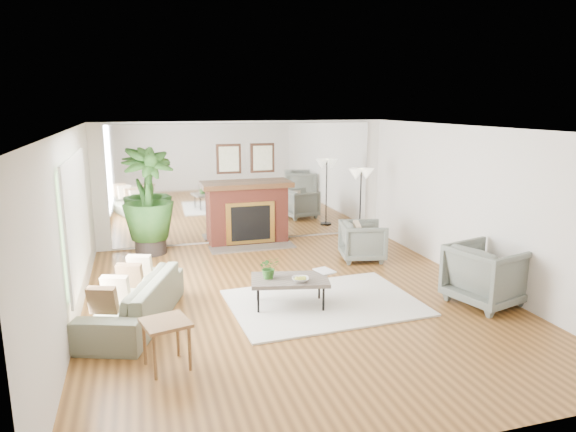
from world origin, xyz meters
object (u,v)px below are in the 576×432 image
object	(u,v)px
fireplace	(248,213)
side_table	(166,329)
floor_lamp	(361,180)
sofa	(133,300)
coffee_table	(290,281)
potted_ficus	(148,198)
armchair_back	(363,241)
armchair_front	(487,274)

from	to	relation	value
fireplace	side_table	distance (m)	5.14
fireplace	side_table	xyz separation A→B (m)	(-1.94, -4.76, -0.20)
side_table	floor_lamp	size ratio (longest dim) A/B	0.37
sofa	fireplace	bearing A→B (deg)	165.81
coffee_table	side_table	world-z (taller)	side_table
fireplace	potted_ficus	bearing A→B (deg)	-175.38
coffee_table	floor_lamp	xyz separation A→B (m)	(2.30, 2.72, 0.95)
armchair_back	potted_ficus	bearing A→B (deg)	80.07
armchair_front	side_table	distance (m)	4.58
potted_ficus	coffee_table	bearing A→B (deg)	-61.60
fireplace	armchair_front	xyz separation A→B (m)	(2.60, -4.17, -0.22)
armchair_back	side_table	bearing A→B (deg)	141.71
coffee_table	sofa	xyz separation A→B (m)	(-2.13, 0.10, -0.09)
armchair_front	fireplace	bearing A→B (deg)	16.71
armchair_front	floor_lamp	bearing A→B (deg)	-7.47
fireplace	armchair_front	size ratio (longest dim) A/B	2.12
armchair_back	sofa	bearing A→B (deg)	124.99
armchair_front	potted_ficus	distance (m)	6.11
coffee_table	armchair_back	xyz separation A→B (m)	(1.95, 1.80, -0.04)
floor_lamp	sofa	bearing A→B (deg)	-149.35
fireplace	coffee_table	bearing A→B (deg)	-92.68
fireplace	armchair_back	distance (m)	2.48
sofa	armchair_front	size ratio (longest dim) A/B	2.14
sofa	floor_lamp	world-z (taller)	floor_lamp
armchair_front	floor_lamp	world-z (taller)	floor_lamp
sofa	potted_ficus	size ratio (longest dim) A/B	1.02
fireplace	coffee_table	distance (m)	3.51
sofa	coffee_table	bearing A→B (deg)	107.11
coffee_table	armchair_front	size ratio (longest dim) A/B	1.23
sofa	armchair_back	bearing A→B (deg)	132.43
coffee_table	sofa	bearing A→B (deg)	177.32
side_table	floor_lamp	bearing A→B (deg)	44.30
fireplace	sofa	distance (m)	4.11
armchair_front	potted_ficus	xyz separation A→B (m)	(-4.57, 4.01, 0.65)
floor_lamp	side_table	bearing A→B (deg)	-135.70
side_table	armchair_back	bearing A→B (deg)	39.36
fireplace	floor_lamp	world-z (taller)	fireplace
armchair_back	coffee_table	bearing A→B (deg)	145.06
armchair_back	side_table	xyz separation A→B (m)	(-3.73, -3.06, 0.10)
armchair_back	armchair_front	xyz separation A→B (m)	(0.81, -2.47, 0.08)
armchair_back	floor_lamp	bearing A→B (deg)	-8.48
fireplace	sofa	size ratio (longest dim) A/B	0.99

